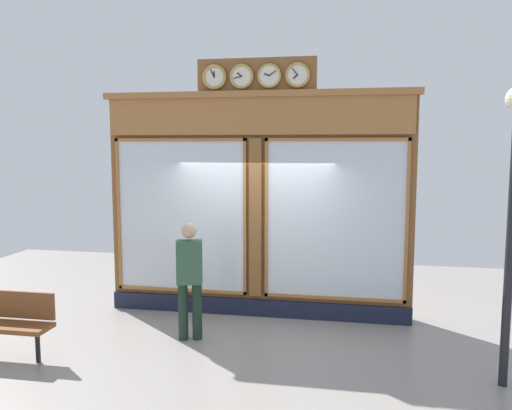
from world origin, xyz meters
The scene contains 4 objects.
ground_plane centered at (0.00, 2.80, 0.00)m, with size 14.00×14.00×0.00m, color gray.
shop_facade centered at (0.00, -0.13, 1.84)m, with size 5.02×0.42×4.12m.
pedestrian centered at (0.74, 1.19, 0.93)m, with size 0.40×0.30×1.69m.
street_bench centered at (2.96, 2.27, 0.52)m, with size 1.40×0.40×0.87m.
Camera 1 is at (-1.52, 8.11, 2.78)m, focal length 36.50 mm.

